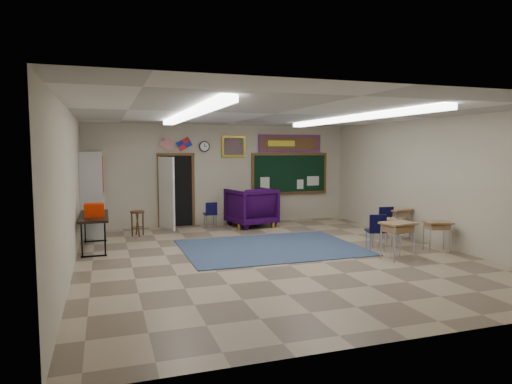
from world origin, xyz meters
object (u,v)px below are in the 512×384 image
object	(u,v)px
wooden_stool	(138,223)
wingback_armchair	(251,207)
student_desk_front_right	(397,222)
folding_table	(94,230)
student_desk_front_left	(383,231)

from	to	relation	value
wooden_stool	wingback_armchair	bearing A→B (deg)	8.42
wingback_armchair	student_desk_front_right	size ratio (longest dim) A/B	1.62
wingback_armchair	folding_table	size ratio (longest dim) A/B	0.66
student_desk_front_left	student_desk_front_right	bearing A→B (deg)	66.07
wingback_armchair	student_desk_front_right	world-z (taller)	wingback_armchair
folding_table	wingback_armchair	bearing A→B (deg)	22.91
student_desk_front_left	folding_table	distance (m)	6.61
student_desk_front_right	wingback_armchair	bearing A→B (deg)	121.14
wingback_armchair	wooden_stool	distance (m)	3.34
student_desk_front_left	folding_table	bearing A→B (deg)	-170.79
student_desk_front_left	student_desk_front_right	distance (m)	1.21
student_desk_front_right	wooden_stool	world-z (taller)	student_desk_front_right
folding_table	wooden_stool	distance (m)	1.69
wingback_armchair	wooden_stool	xyz separation A→B (m)	(-3.29, -0.49, -0.23)
student_desk_front_right	folding_table	world-z (taller)	folding_table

